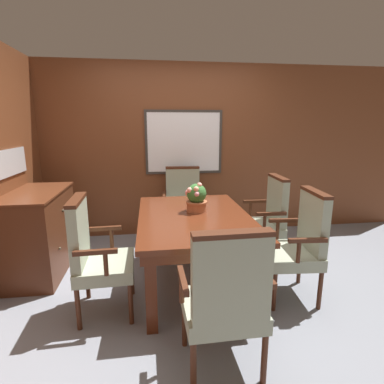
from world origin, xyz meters
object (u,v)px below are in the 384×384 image
at_px(dining_table, 194,224).
at_px(sideboard_cabinet, 40,233).
at_px(chair_head_far, 183,202).
at_px(chair_head_near, 226,298).
at_px(chair_right_near, 299,241).
at_px(chair_right_far, 267,217).
at_px(potted_plant, 196,198).
at_px(chair_left_near, 95,253).

height_order(dining_table, sideboard_cabinet, sideboard_cabinet).
relative_size(chair_head_far, chair_head_near, 1.00).
distance_m(chair_head_far, chair_right_near, 1.82).
bearing_deg(chair_right_far, dining_table, -64.87).
bearing_deg(chair_head_near, potted_plant, -91.49).
bearing_deg(potted_plant, chair_head_near, -90.62).
bearing_deg(dining_table, sideboard_cabinet, 163.89).
xyz_separation_m(dining_table, chair_head_near, (0.03, -1.18, -0.09)).
height_order(chair_right_near, sideboard_cabinet, chair_right_near).
height_order(chair_head_near, potted_plant, potted_plant).
relative_size(dining_table, sideboard_cabinet, 1.51).
height_order(chair_right_far, chair_head_near, same).
relative_size(dining_table, chair_left_near, 1.56).
relative_size(chair_head_far, potted_plant, 3.39).
distance_m(chair_left_near, chair_right_near, 1.83).
xyz_separation_m(chair_head_near, chair_left_near, (-0.93, 0.81, 0.00)).
xyz_separation_m(dining_table, chair_head_far, (0.02, 1.21, -0.09)).
bearing_deg(chair_head_near, chair_right_far, -120.53).
xyz_separation_m(dining_table, sideboard_cabinet, (-1.64, 0.47, -0.18)).
distance_m(chair_head_far, chair_head_near, 2.38).
relative_size(chair_head_far, sideboard_cabinet, 0.97).
bearing_deg(potted_plant, chair_head_far, 90.94).
distance_m(potted_plant, sideboard_cabinet, 1.77).
bearing_deg(chair_left_near, chair_right_near, -92.20).
distance_m(chair_head_near, chair_left_near, 1.23).
bearing_deg(dining_table, chair_head_far, 88.86).
height_order(chair_left_near, potted_plant, potted_plant).
bearing_deg(sideboard_cabinet, chair_left_near, -48.97).
distance_m(chair_right_far, chair_head_far, 1.21).
bearing_deg(dining_table, chair_head_near, -88.67).
bearing_deg(dining_table, chair_right_near, -22.05).
relative_size(chair_head_near, potted_plant, 3.39).
xyz_separation_m(chair_right_far, chair_head_far, (-0.89, 0.82, 0.00)).
relative_size(chair_right_far, chair_right_near, 1.00).
bearing_deg(chair_head_near, sideboard_cabinet, -45.63).
bearing_deg(chair_left_near, chair_right_far, -69.48).
xyz_separation_m(potted_plant, sideboard_cabinet, (-1.68, 0.35, -0.42)).
xyz_separation_m(chair_right_far, chair_left_near, (-1.82, -0.76, 0.00)).
xyz_separation_m(dining_table, chair_left_near, (-0.90, -0.37, -0.09)).
distance_m(dining_table, chair_head_far, 1.21).
bearing_deg(dining_table, potted_plant, 71.43).
xyz_separation_m(chair_right_near, sideboard_cabinet, (-2.57, 0.85, -0.09)).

